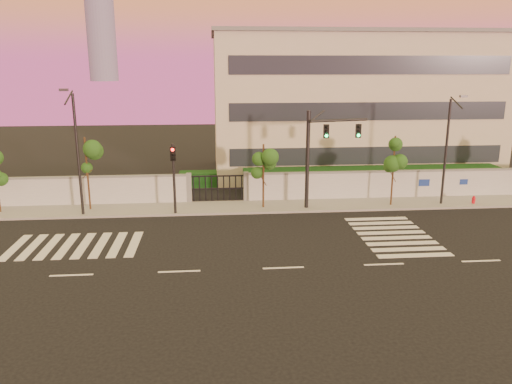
# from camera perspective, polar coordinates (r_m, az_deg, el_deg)

# --- Properties ---
(ground) EXTENTS (120.00, 120.00, 0.00)m
(ground) POSITION_cam_1_polar(r_m,az_deg,el_deg) (24.45, 3.14, -8.66)
(ground) COLOR black
(ground) RESTS_ON ground
(sidewalk) EXTENTS (60.00, 3.00, 0.15)m
(sidewalk) POSITION_cam_1_polar(r_m,az_deg,el_deg) (34.26, 0.69, -1.68)
(sidewalk) COLOR gray
(sidewalk) RESTS_ON ground
(perimeter_wall) EXTENTS (60.00, 0.36, 2.20)m
(perimeter_wall) POSITION_cam_1_polar(r_m,az_deg,el_deg) (35.46, 0.62, 0.54)
(perimeter_wall) COLOR #ABADB2
(perimeter_wall) RESTS_ON ground
(hedge_row) EXTENTS (41.00, 4.25, 1.80)m
(hedge_row) POSITION_cam_1_polar(r_m,az_deg,el_deg) (38.27, 1.80, 1.19)
(hedge_row) COLOR black
(hedge_row) RESTS_ON ground
(institutional_building) EXTENTS (24.40, 12.40, 12.25)m
(institutional_building) POSITION_cam_1_polar(r_m,az_deg,el_deg) (46.04, 10.64, 9.92)
(institutional_building) COLOR beige
(institutional_building) RESTS_ON ground
(road_markings) EXTENTS (57.00, 7.62, 0.02)m
(road_markings) POSITION_cam_1_polar(r_m,az_deg,el_deg) (27.77, -1.20, -5.73)
(road_markings) COLOR silver
(road_markings) RESTS_ON ground
(street_tree_c) EXTENTS (1.49, 1.18, 4.99)m
(street_tree_c) POSITION_cam_1_polar(r_m,az_deg,el_deg) (34.48, -18.81, 3.79)
(street_tree_c) COLOR #382314
(street_tree_c) RESTS_ON ground
(street_tree_d) EXTENTS (1.56, 1.24, 4.45)m
(street_tree_d) POSITION_cam_1_polar(r_m,az_deg,el_deg) (33.18, 0.89, 3.49)
(street_tree_d) COLOR #382314
(street_tree_d) RESTS_ON ground
(street_tree_e) EXTENTS (1.45, 1.16, 4.91)m
(street_tree_e) POSITION_cam_1_polar(r_m,az_deg,el_deg) (34.99, 15.53, 4.09)
(street_tree_e) COLOR #382314
(street_tree_e) RESTS_ON ground
(traffic_signal_main) EXTENTS (4.17, 1.09, 6.66)m
(traffic_signal_main) POSITION_cam_1_polar(r_m,az_deg,el_deg) (33.25, 7.37, 5.01)
(traffic_signal_main) COLOR black
(traffic_signal_main) RESTS_ON ground
(traffic_signal_secondary) EXTENTS (0.37, 0.35, 4.70)m
(traffic_signal_secondary) POSITION_cam_1_polar(r_m,az_deg,el_deg) (32.23, -9.39, 2.43)
(traffic_signal_secondary) COLOR black
(traffic_signal_secondary) RESTS_ON ground
(streetlight_west) EXTENTS (0.49, 1.98, 8.21)m
(streetlight_west) POSITION_cam_1_polar(r_m,az_deg,el_deg) (33.14, -19.81, 4.65)
(streetlight_west) COLOR black
(streetlight_west) RESTS_ON ground
(streetlight_east) EXTENTS (0.46, 1.85, 7.68)m
(streetlight_east) POSITION_cam_1_polar(r_m,az_deg,el_deg) (36.14, 21.03, 4.83)
(streetlight_east) COLOR black
(streetlight_east) RESTS_ON ground
(fire_hydrant) EXTENTS (0.26, 0.26, 0.69)m
(fire_hydrant) POSITION_cam_1_polar(r_m,az_deg,el_deg) (37.88, 23.60, -0.92)
(fire_hydrant) COLOR red
(fire_hydrant) RESTS_ON ground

